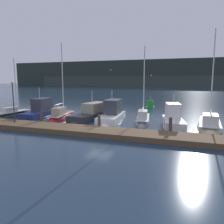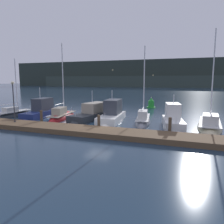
{
  "view_description": "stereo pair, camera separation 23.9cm",
  "coord_description": "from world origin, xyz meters",
  "px_view_note": "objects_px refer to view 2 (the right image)",
  "views": [
    {
      "loc": [
        7.94,
        -19.03,
        4.8
      ],
      "look_at": [
        0.0,
        3.75,
        1.2
      ],
      "focal_mm": 35.0,
      "sensor_mm": 36.0,
      "label": 1
    },
    {
      "loc": [
        8.16,
        -18.96,
        4.8
      ],
      "look_at": [
        0.0,
        3.75,
        1.2
      ],
      "focal_mm": 35.0,
      "sensor_mm": 36.0,
      "label": 2
    }
  ],
  "objects_px": {
    "motorboat_berth_4": "(92,116)",
    "channel_buoy": "(151,104)",
    "sailboat_berth_3": "(62,117)",
    "sailboat_berth_6": "(143,122)",
    "sailboat_berth_8": "(210,126)",
    "sailboat_berth_1": "(15,115)",
    "motorboat_berth_2": "(41,113)",
    "motorboat_berth_5": "(112,117)",
    "motorboat_berth_7": "(173,123)",
    "dock_lamppost": "(13,95)"
  },
  "relations": [
    {
      "from": "motorboat_berth_7",
      "to": "channel_buoy",
      "type": "bearing_deg",
      "value": 107.61
    },
    {
      "from": "sailboat_berth_1",
      "to": "motorboat_berth_7",
      "type": "height_order",
      "value": "sailboat_berth_1"
    },
    {
      "from": "motorboat_berth_2",
      "to": "motorboat_berth_4",
      "type": "height_order",
      "value": "motorboat_berth_2"
    },
    {
      "from": "motorboat_berth_7",
      "to": "sailboat_berth_1",
      "type": "bearing_deg",
      "value": -179.73
    },
    {
      "from": "sailboat_berth_6",
      "to": "channel_buoy",
      "type": "distance_m",
      "value": 13.62
    },
    {
      "from": "motorboat_berth_2",
      "to": "dock_lamppost",
      "type": "xyz_separation_m",
      "value": [
        1.11,
        -5.6,
        2.77
      ]
    },
    {
      "from": "sailboat_berth_1",
      "to": "motorboat_berth_7",
      "type": "distance_m",
      "value": 20.05
    },
    {
      "from": "sailboat_berth_3",
      "to": "sailboat_berth_6",
      "type": "height_order",
      "value": "sailboat_berth_3"
    },
    {
      "from": "sailboat_berth_8",
      "to": "dock_lamppost",
      "type": "relative_size",
      "value": 2.51
    },
    {
      "from": "motorboat_berth_4",
      "to": "sailboat_berth_8",
      "type": "xyz_separation_m",
      "value": [
        13.23,
        -0.65,
        -0.18
      ]
    },
    {
      "from": "motorboat_berth_2",
      "to": "sailboat_berth_8",
      "type": "xyz_separation_m",
      "value": [
        20.07,
        0.37,
        -0.33
      ]
    },
    {
      "from": "sailboat_berth_3",
      "to": "motorboat_berth_5",
      "type": "xyz_separation_m",
      "value": [
        6.34,
        0.65,
        0.36
      ]
    },
    {
      "from": "motorboat_berth_5",
      "to": "dock_lamppost",
      "type": "distance_m",
      "value": 10.83
    },
    {
      "from": "motorboat_berth_2",
      "to": "sailboat_berth_6",
      "type": "bearing_deg",
      "value": 2.79
    },
    {
      "from": "motorboat_berth_4",
      "to": "dock_lamppost",
      "type": "height_order",
      "value": "dock_lamppost"
    },
    {
      "from": "motorboat_berth_2",
      "to": "motorboat_berth_5",
      "type": "xyz_separation_m",
      "value": [
        9.61,
        0.51,
        0.03
      ]
    },
    {
      "from": "motorboat_berth_7",
      "to": "channel_buoy",
      "type": "distance_m",
      "value": 15.63
    },
    {
      "from": "sailboat_berth_3",
      "to": "motorboat_berth_7",
      "type": "xyz_separation_m",
      "value": [
        13.29,
        -0.57,
        0.29
      ]
    },
    {
      "from": "sailboat_berth_1",
      "to": "motorboat_berth_5",
      "type": "distance_m",
      "value": 13.17
    },
    {
      "from": "motorboat_berth_5",
      "to": "sailboat_berth_6",
      "type": "relative_size",
      "value": 0.76
    },
    {
      "from": "sailboat_berth_3",
      "to": "motorboat_berth_5",
      "type": "relative_size",
      "value": 1.43
    },
    {
      "from": "sailboat_berth_3",
      "to": "channel_buoy",
      "type": "distance_m",
      "value": 16.69
    },
    {
      "from": "sailboat_berth_8",
      "to": "sailboat_berth_1",
      "type": "bearing_deg",
      "value": -177.14
    },
    {
      "from": "sailboat_berth_3",
      "to": "motorboat_berth_7",
      "type": "relative_size",
      "value": 1.69
    },
    {
      "from": "sailboat_berth_3",
      "to": "sailboat_berth_6",
      "type": "relative_size",
      "value": 1.08
    },
    {
      "from": "motorboat_berth_4",
      "to": "dock_lamppost",
      "type": "distance_m",
      "value": 9.23
    },
    {
      "from": "sailboat_berth_6",
      "to": "motorboat_berth_7",
      "type": "xyz_separation_m",
      "value": [
        3.31,
        -1.35,
        0.29
      ]
    },
    {
      "from": "motorboat_berth_5",
      "to": "sailboat_berth_6",
      "type": "distance_m",
      "value": 3.65
    },
    {
      "from": "sailboat_berth_1",
      "to": "sailboat_berth_3",
      "type": "height_order",
      "value": "sailboat_berth_3"
    },
    {
      "from": "sailboat_berth_1",
      "to": "motorboat_berth_5",
      "type": "bearing_deg",
      "value": 5.74
    },
    {
      "from": "motorboat_berth_4",
      "to": "motorboat_berth_5",
      "type": "height_order",
      "value": "motorboat_berth_5"
    },
    {
      "from": "motorboat_berth_2",
      "to": "channel_buoy",
      "type": "height_order",
      "value": "motorboat_berth_2"
    },
    {
      "from": "motorboat_berth_7",
      "to": "dock_lamppost",
      "type": "distance_m",
      "value": 16.44
    },
    {
      "from": "sailboat_berth_6",
      "to": "dock_lamppost",
      "type": "xyz_separation_m",
      "value": [
        -12.13,
        -6.25,
        3.09
      ]
    },
    {
      "from": "motorboat_berth_5",
      "to": "motorboat_berth_7",
      "type": "bearing_deg",
      "value": -9.98
    },
    {
      "from": "motorboat_berth_4",
      "to": "motorboat_berth_5",
      "type": "bearing_deg",
      "value": -10.33
    },
    {
      "from": "sailboat_berth_6",
      "to": "sailboat_berth_8",
      "type": "distance_m",
      "value": 6.83
    },
    {
      "from": "motorboat_berth_5",
      "to": "channel_buoy",
      "type": "relative_size",
      "value": 3.76
    },
    {
      "from": "motorboat_berth_4",
      "to": "motorboat_berth_7",
      "type": "height_order",
      "value": "motorboat_berth_4"
    },
    {
      "from": "motorboat_berth_5",
      "to": "sailboat_berth_6",
      "type": "bearing_deg",
      "value": 2.07
    },
    {
      "from": "sailboat_berth_6",
      "to": "dock_lamppost",
      "type": "distance_m",
      "value": 13.99
    },
    {
      "from": "sailboat_berth_8",
      "to": "motorboat_berth_7",
      "type": "bearing_deg",
      "value": -162.89
    },
    {
      "from": "sailboat_berth_3",
      "to": "sailboat_berth_6",
      "type": "bearing_deg",
      "value": 4.5
    },
    {
      "from": "sailboat_berth_8",
      "to": "motorboat_berth_4",
      "type": "bearing_deg",
      "value": 177.2
    },
    {
      "from": "sailboat_berth_3",
      "to": "motorboat_berth_5",
      "type": "distance_m",
      "value": 6.38
    },
    {
      "from": "motorboat_berth_2",
      "to": "sailboat_berth_8",
      "type": "height_order",
      "value": "sailboat_berth_8"
    },
    {
      "from": "motorboat_berth_2",
      "to": "sailboat_berth_8",
      "type": "relative_size",
      "value": 0.62
    },
    {
      "from": "motorboat_berth_4",
      "to": "channel_buoy",
      "type": "distance_m",
      "value": 14.08
    },
    {
      "from": "motorboat_berth_4",
      "to": "sailboat_berth_8",
      "type": "height_order",
      "value": "sailboat_berth_8"
    },
    {
      "from": "channel_buoy",
      "to": "motorboat_berth_4",
      "type": "bearing_deg",
      "value": -110.78
    }
  ]
}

